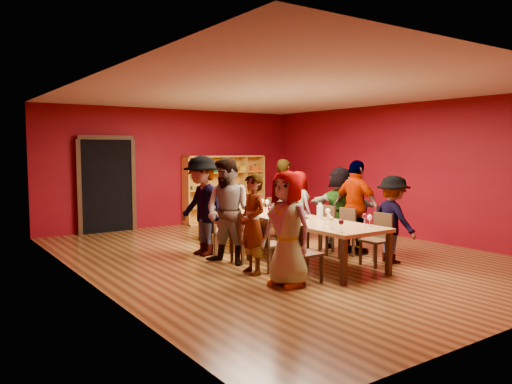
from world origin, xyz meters
TOP-DOWN VIEW (x-y plane):
  - room_shell at (0.00, 0.00)m, footprint 7.10×9.10m
  - tasting_table at (0.00, 0.00)m, footprint 1.10×4.50m
  - doorway at (-1.80, 4.43)m, footprint 1.40×0.17m
  - shelving_unit at (1.40, 4.32)m, footprint 2.40×0.40m
  - chair_person_left_0 at (-0.91, -1.71)m, footprint 0.42×0.42m
  - person_left_0 at (-1.18, -1.71)m, footprint 0.63×0.90m
  - chair_person_left_1 at (-0.91, -0.85)m, footprint 0.42×0.42m
  - person_left_1 at (-1.19, -0.85)m, footprint 0.46×0.61m
  - chair_person_left_2 at (-0.91, -0.08)m, footprint 0.42×0.42m
  - person_left_2 at (-1.17, -0.08)m, footprint 0.81×1.01m
  - chair_person_left_3 at (-0.91, 0.85)m, footprint 0.42×0.42m
  - person_left_3 at (-1.17, 0.85)m, footprint 0.62×1.24m
  - chair_person_right_0 at (0.91, -1.58)m, footprint 0.42×0.42m
  - person_right_0 at (1.27, -1.58)m, footprint 0.52×1.03m
  - chair_person_right_1 at (0.91, -0.74)m, footprint 0.42×0.42m
  - person_right_1 at (1.24, -0.74)m, footprint 0.54×1.07m
  - chair_person_right_2 at (0.91, -0.21)m, footprint 0.42×0.42m
  - person_right_2 at (1.35, -0.21)m, footprint 0.87×1.58m
  - chair_person_right_3 at (0.91, 1.10)m, footprint 0.42×0.42m
  - person_right_3 at (1.34, 1.10)m, footprint 0.43×0.75m
  - chair_person_right_4 at (0.91, 1.60)m, footprint 0.42×0.42m
  - person_right_4 at (1.35, 1.60)m, footprint 0.58×0.71m
  - wine_glass_0 at (-0.38, 0.96)m, footprint 0.08×0.08m
  - wine_glass_1 at (0.29, 0.81)m, footprint 0.09×0.09m
  - wine_glass_2 at (0.06, 0.31)m, footprint 0.08×0.08m
  - wine_glass_3 at (0.36, 1.07)m, footprint 0.08×0.08m
  - wine_glass_4 at (-0.33, -0.91)m, footprint 0.08×0.08m
  - wine_glass_5 at (-0.18, 1.31)m, footprint 0.07×0.07m
  - wine_glass_6 at (0.35, -1.78)m, footprint 0.08×0.08m
  - wine_glass_7 at (-0.02, -0.47)m, footprint 0.08×0.08m
  - wine_glass_8 at (-0.31, 1.65)m, footprint 0.09×0.09m
  - wine_glass_9 at (0.29, -0.98)m, footprint 0.08×0.08m
  - wine_glass_10 at (0.26, 1.71)m, footprint 0.08×0.08m
  - wine_glass_11 at (0.27, -0.15)m, footprint 0.09×0.09m
  - wine_glass_12 at (-0.27, -1.66)m, footprint 0.08×0.08m
  - wine_glass_13 at (-0.36, 0.07)m, footprint 0.07×0.07m
  - wine_glass_14 at (0.31, 1.94)m, footprint 0.08×0.08m
  - wine_glass_15 at (-0.38, -1.99)m, footprint 0.08×0.08m
  - wine_glass_16 at (-0.31, 0.75)m, footprint 0.08×0.08m
  - wine_glass_17 at (-0.33, -0.81)m, footprint 0.07×0.07m
  - wine_glass_18 at (-0.31, -0.10)m, footprint 0.08×0.08m
  - wine_glass_19 at (0.32, -0.76)m, footprint 0.07×0.07m
  - wine_glass_20 at (0.36, -1.88)m, footprint 0.08×0.08m
  - wine_glass_21 at (-0.33, 1.93)m, footprint 0.08×0.08m
  - wine_glass_22 at (-0.06, -1.39)m, footprint 0.07×0.07m
  - wine_glass_23 at (0.34, 0.06)m, footprint 0.08×0.08m
  - spittoon_bowl at (0.09, -0.49)m, footprint 0.31×0.31m
  - carafe_a at (-0.18, 0.50)m, footprint 0.10×0.10m
  - carafe_b at (0.29, -0.78)m, footprint 0.12×0.12m
  - wine_bottle at (0.13, 1.80)m, footprint 0.08×0.08m

SIDE VIEW (x-z plane):
  - chair_person_left_0 at x=-0.91m, z-range 0.05..0.94m
  - chair_person_left_1 at x=-0.91m, z-range 0.05..0.94m
  - chair_person_left_2 at x=-0.91m, z-range 0.05..0.94m
  - chair_person_left_3 at x=-0.91m, z-range 0.05..0.94m
  - chair_person_right_0 at x=0.91m, z-range 0.05..0.94m
  - chair_person_right_1 at x=0.91m, z-range 0.05..0.94m
  - chair_person_right_2 at x=0.91m, z-range 0.05..0.94m
  - chair_person_right_3 at x=0.91m, z-range 0.05..0.94m
  - chair_person_right_4 at x=0.91m, z-range 0.05..0.94m
  - tasting_table at x=0.00m, z-range 0.32..1.07m
  - person_right_3 at x=1.34m, z-range 0.00..1.50m
  - person_right_0 at x=1.27m, z-range 0.00..1.52m
  - person_left_1 at x=-1.19m, z-range 0.00..1.60m
  - person_right_2 at x=1.35m, z-range 0.00..1.64m
  - spittoon_bowl at x=0.09m, z-range 0.74..0.91m
  - person_left_0 at x=-1.18m, z-range 0.00..1.68m
  - wine_bottle at x=0.13m, z-range 0.72..1.00m
  - carafe_a at x=-0.18m, z-range 0.74..0.98m
  - person_right_4 at x=1.35m, z-range 0.00..1.76m
  - carafe_b at x=0.29m, z-range 0.74..1.02m
  - wine_glass_13 at x=-0.36m, z-range 0.79..0.97m
  - wine_glass_5 at x=-0.18m, z-range 0.79..0.97m
  - wine_glass_19 at x=0.32m, z-range 0.79..0.97m
  - wine_glass_17 at x=-0.33m, z-range 0.79..0.97m
  - wine_glass_22 at x=-0.06m, z-range 0.79..0.97m
  - wine_glass_16 at x=-0.31m, z-range 0.79..0.98m
  - wine_glass_23 at x=0.34m, z-range 0.79..0.98m
  - wine_glass_10 at x=0.26m, z-range 0.79..0.98m
  - person_right_1 at x=1.24m, z-range 0.00..1.78m
  - wine_glass_12 at x=-0.27m, z-range 0.79..0.99m
  - wine_glass_4 at x=-0.33m, z-range 0.79..0.99m
  - wine_glass_20 at x=0.36m, z-range 0.79..0.99m
  - wine_glass_21 at x=-0.33m, z-range 0.79..0.99m
  - wine_glass_2 at x=0.06m, z-range 0.79..0.99m
  - wine_glass_15 at x=-0.38m, z-range 0.79..0.99m
  - wine_glass_18 at x=-0.31m, z-range 0.79..0.99m
  - wine_glass_14 at x=0.31m, z-range 0.80..1.00m
  - wine_glass_3 at x=0.36m, z-range 0.80..1.00m
  - wine_glass_6 at x=0.35m, z-range 0.80..1.00m
  - wine_glass_7 at x=-0.02m, z-range 0.80..1.00m
  - wine_glass_0 at x=-0.38m, z-range 0.80..1.01m
  - wine_glass_9 at x=0.29m, z-range 0.80..1.01m
  - wine_glass_1 at x=0.29m, z-range 0.80..1.01m
  - wine_glass_11 at x=0.27m, z-range 0.80..1.02m
  - wine_glass_8 at x=-0.31m, z-range 0.80..1.02m
  - person_left_2 at x=-1.17m, z-range 0.00..1.83m
  - person_left_3 at x=-1.17m, z-range 0.00..1.85m
  - shelving_unit at x=1.40m, z-range 0.08..1.88m
  - doorway at x=-1.80m, z-range -0.03..2.27m
  - room_shell at x=0.00m, z-range -0.02..3.02m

